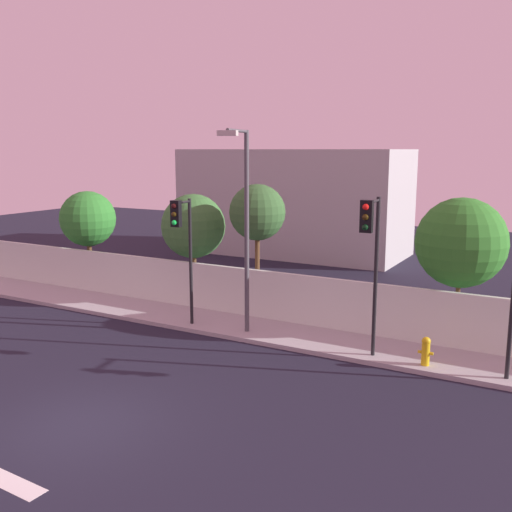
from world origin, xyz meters
name	(u,v)px	position (x,y,z in m)	size (l,w,h in m)	color
ground_plane	(80,425)	(0.00, 0.00, 0.00)	(80.00, 80.00, 0.00)	black
sidewalk	(251,329)	(0.00, 8.20, 0.07)	(36.00, 2.40, 0.15)	#A6A6A6
perimeter_wall	(268,295)	(0.00, 9.49, 1.05)	(36.00, 0.18, 1.80)	silver
traffic_light_left	(371,244)	(4.71, 6.87, 3.70)	(0.35, 1.54, 4.87)	black
traffic_light_right	(183,235)	(-2.09, 7.07, 3.46)	(0.35, 1.13, 4.55)	black
street_lamp_curbside	(244,216)	(0.15, 7.47, 4.23)	(0.83, 2.14, 6.86)	#4C4C51
fire_hydrant	(426,350)	(6.28, 7.47, 0.61)	(0.44, 0.26, 0.86)	gold
roadside_tree_leftmost	(88,219)	(-10.26, 10.73, 3.17)	(2.60, 2.60, 4.48)	brown
roadside_tree_midleft	(193,226)	(-4.24, 10.73, 3.21)	(2.70, 2.70, 4.57)	brown
roadside_tree_midright	(257,213)	(-1.16, 10.73, 3.94)	(2.22, 2.22, 5.07)	brown
roadside_tree_rightmost	(461,243)	(6.54, 10.73, 3.35)	(2.99, 2.99, 4.85)	brown
low_building_distant	(294,202)	(-5.64, 23.49, 3.20)	(13.59, 6.00, 6.40)	#B0B0B0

